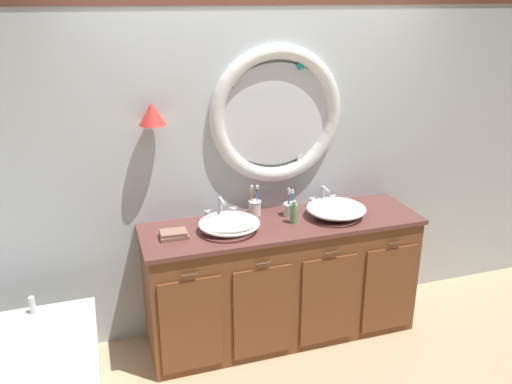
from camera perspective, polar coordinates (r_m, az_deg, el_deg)
ground_plane at (r=3.83m, az=3.28°, el=-17.20°), size 14.00×14.00×0.00m
back_wall_assembly at (r=3.73m, az=0.51°, el=4.66°), size 6.40×0.26×2.60m
vanity_counter at (r=3.81m, az=2.78°, el=-9.33°), size 1.92×0.59×0.89m
sink_basin_left at (r=3.46m, az=-2.89°, el=-3.42°), size 0.40×0.40×0.10m
sink_basin_right at (r=3.72m, az=8.61°, el=-1.79°), size 0.41×0.41×0.12m
faucet_set_left at (r=3.65m, az=-3.80°, el=-1.94°), size 0.23×0.13×0.16m
faucet_set_right at (r=3.90m, az=7.19°, el=-0.63°), size 0.22×0.13×0.15m
toothbrush_holder_left at (r=3.71m, az=-0.12°, el=-1.62°), size 0.09×0.09×0.22m
toothbrush_holder_right at (r=3.71m, az=3.61°, el=-1.78°), size 0.09×0.09×0.20m
soap_dispenser at (r=3.58m, az=4.07°, el=-2.25°), size 0.05×0.06×0.17m
folded_hand_towel at (r=3.42m, az=-8.86°, el=-4.53°), size 0.18×0.12×0.04m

